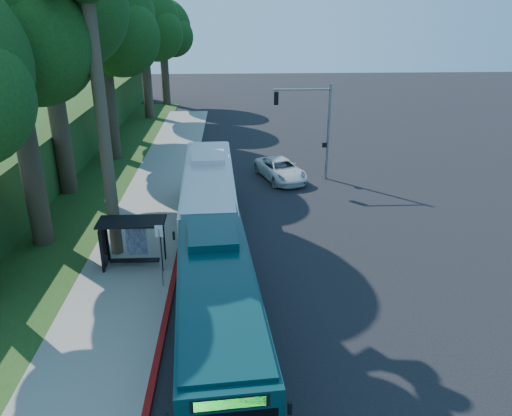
{
  "coord_description": "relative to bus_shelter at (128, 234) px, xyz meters",
  "views": [
    {
      "loc": [
        -2.06,
        -25.03,
        12.2
      ],
      "look_at": [
        -0.84,
        1.0,
        1.44
      ],
      "focal_mm": 35.0,
      "sensor_mm": 36.0,
      "label": 1
    }
  ],
  "objects": [
    {
      "name": "ground",
      "position": [
        7.26,
        2.86,
        -1.81
      ],
      "size": [
        140.0,
        140.0,
        0.0
      ],
      "primitive_type": "plane",
      "color": "black",
      "rests_on": "ground"
    },
    {
      "name": "white_bus",
      "position": [
        3.77,
        4.46,
        0.08
      ],
      "size": [
        3.3,
        13.1,
        3.87
      ],
      "rotation": [
        0.0,
        0.0,
        0.04
      ],
      "color": "silver",
      "rests_on": "ground"
    },
    {
      "name": "stop_sign_pole",
      "position": [
        1.86,
        -2.14,
        0.28
      ],
      "size": [
        0.35,
        0.06,
        3.17
      ],
      "color": "gray",
      "rests_on": "ground"
    },
    {
      "name": "traffic_signal_pole",
      "position": [
        11.04,
        12.86,
        2.62
      ],
      "size": [
        4.1,
        0.3,
        7.0
      ],
      "color": "gray",
      "rests_on": "ground"
    },
    {
      "name": "tree_4",
      "position": [
        -4.14,
        34.84,
        7.92
      ],
      "size": [
        8.4,
        8.0,
        14.14
      ],
      "color": "#382B1E",
      "rests_on": "ground"
    },
    {
      "name": "grass_verge",
      "position": [
        -5.74,
        7.86,
        -1.78
      ],
      "size": [
        8.0,
        70.0,
        0.06
      ],
      "primitive_type": "cube",
      "color": "#234719",
      "rests_on": "ground"
    },
    {
      "name": "tree_2",
      "position": [
        -4.64,
        18.84,
        8.67
      ],
      "size": [
        8.82,
        8.4,
        15.12
      ],
      "color": "#382B1E",
      "rests_on": "ground"
    },
    {
      "name": "red_curb",
      "position": [
        2.26,
        -1.14,
        -1.74
      ],
      "size": [
        0.25,
        30.0,
        0.13
      ],
      "primitive_type": "cube",
      "color": "maroon",
      "rests_on": "ground"
    },
    {
      "name": "pickup",
      "position": [
        8.69,
        12.88,
        -1.05
      ],
      "size": [
        4.08,
        5.95,
        1.51
      ],
      "primitive_type": "imported",
      "rotation": [
        0.0,
        0.0,
        0.32
      ],
      "color": "silver",
      "rests_on": "ground"
    },
    {
      "name": "teal_bus",
      "position": [
        4.46,
        -6.23,
        0.07
      ],
      "size": [
        3.82,
        13.11,
        3.85
      ],
      "rotation": [
        0.0,
        0.0,
        0.08
      ],
      "color": "#092E32",
      "rests_on": "ground"
    },
    {
      "name": "tree_0",
      "position": [
        -5.14,
        2.84,
        9.4
      ],
      "size": [
        8.4,
        8.0,
        15.7
      ],
      "color": "#382B1E",
      "rests_on": "ground"
    },
    {
      "name": "sidewalk",
      "position": [
        -0.04,
        2.86,
        -1.75
      ],
      "size": [
        4.5,
        70.0,
        0.12
      ],
      "primitive_type": "cube",
      "color": "gray",
      "rests_on": "ground"
    },
    {
      "name": "tree_3",
      "position": [
        -6.62,
        26.84,
        10.17
      ],
      "size": [
        10.08,
        9.6,
        17.28
      ],
      "color": "#382B1E",
      "rests_on": "ground"
    },
    {
      "name": "tree_5",
      "position": [
        -3.16,
        42.84,
        7.16
      ],
      "size": [
        7.35,
        7.0,
        12.86
      ],
      "color": "#382B1E",
      "rests_on": "ground"
    },
    {
      "name": "bus_shelter",
      "position": [
        0.0,
        0.0,
        0.0
      ],
      "size": [
        3.2,
        1.51,
        2.55
      ],
      "color": "black",
      "rests_on": "ground"
    }
  ]
}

